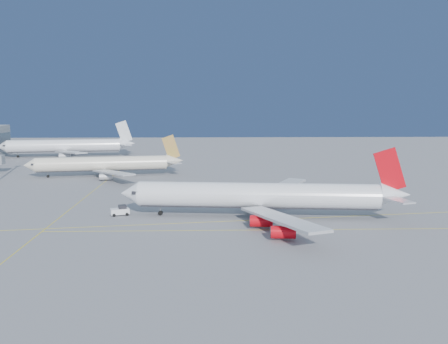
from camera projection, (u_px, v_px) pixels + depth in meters
ground at (228, 215)px, 120.58m from camera, size 500.00×500.00×0.00m
taxiway_lines at (169, 210)px, 126.42m from camera, size 118.86×140.00×0.02m
airliner_virgin at (263, 196)px, 118.00m from camera, size 68.71×61.40×16.95m
airliner_etihad at (106, 164)px, 181.63m from camera, size 56.86×52.03×14.87m
airliner_third at (68, 146)px, 243.25m from camera, size 65.44×59.84×17.57m
pushback_tug at (120, 211)px, 120.35m from camera, size 4.87×3.77×2.48m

